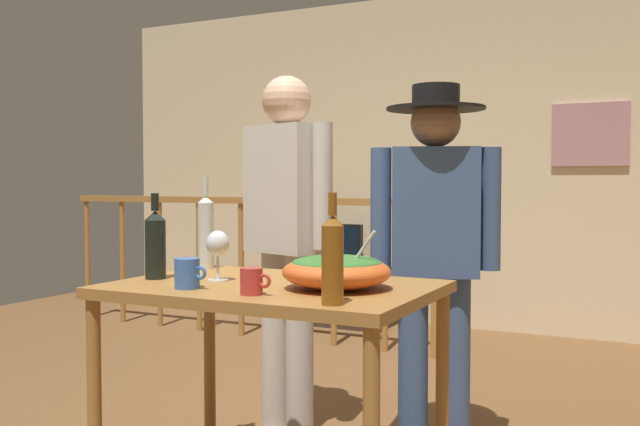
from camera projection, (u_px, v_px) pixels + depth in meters
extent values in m
cube|color=beige|center=(453.00, 160.00, 5.85)|extent=(6.36, 0.10, 2.72)
cube|color=#B58085|center=(590.00, 134.00, 5.31)|extent=(0.55, 0.03, 0.47)
cylinder|color=#9E6B33|center=(87.00, 260.00, 6.22)|extent=(0.04, 0.04, 1.02)
cylinder|color=#9E6B33|center=(122.00, 262.00, 6.04)|extent=(0.04, 0.04, 1.02)
cylinder|color=#9E6B33|center=(160.00, 264.00, 5.86)|extent=(0.04, 0.04, 1.02)
cylinder|color=#9E6B33|center=(199.00, 267.00, 5.69)|extent=(0.04, 0.04, 1.02)
cylinder|color=#9E6B33|center=(241.00, 270.00, 5.51)|extent=(0.04, 0.04, 1.02)
cylinder|color=#9E6B33|center=(286.00, 273.00, 5.34)|extent=(0.04, 0.04, 1.02)
cylinder|color=#9E6B33|center=(334.00, 276.00, 5.16)|extent=(0.04, 0.04, 1.02)
cylinder|color=#9E6B33|center=(385.00, 279.00, 4.98)|extent=(0.04, 0.04, 1.02)
cylinder|color=#9E6B33|center=(440.00, 282.00, 4.81)|extent=(0.04, 0.04, 1.02)
cube|color=#9E6B33|center=(241.00, 200.00, 5.49)|extent=(3.24, 0.07, 0.05)
cube|color=#9E6B33|center=(440.00, 275.00, 4.81)|extent=(0.10, 0.10, 1.12)
cube|color=#38281E|center=(338.00, 295.00, 5.97)|extent=(0.90, 0.40, 0.48)
cube|color=black|center=(338.00, 265.00, 5.96)|extent=(0.20, 0.12, 0.02)
cylinder|color=black|center=(338.00, 259.00, 5.96)|extent=(0.03, 0.03, 0.08)
cube|color=black|center=(337.00, 239.00, 5.92)|extent=(0.45, 0.06, 0.26)
cube|color=black|center=(335.00, 240.00, 5.90)|extent=(0.41, 0.01, 0.23)
cube|color=#9E6B33|center=(273.00, 289.00, 2.57)|extent=(1.13, 0.77, 0.04)
cylinder|color=#9E6B33|center=(94.00, 408.00, 2.51)|extent=(0.05, 0.05, 0.78)
cylinder|color=#9E6B33|center=(210.00, 363.00, 3.14)|extent=(0.05, 0.05, 0.78)
cylinder|color=#9E6B33|center=(442.00, 395.00, 2.67)|extent=(0.05, 0.05, 0.78)
ellipsoid|color=#DB5B23|center=(337.00, 272.00, 2.45)|extent=(0.38, 0.38, 0.12)
ellipsoid|color=#38702D|center=(337.00, 263.00, 2.45)|extent=(0.31, 0.31, 0.05)
cylinder|color=silver|center=(357.00, 258.00, 2.42)|extent=(0.14, 0.01, 0.19)
cylinder|color=silver|center=(218.00, 280.00, 2.65)|extent=(0.08, 0.08, 0.01)
cylinder|color=silver|center=(218.00, 267.00, 2.65)|extent=(0.01, 0.01, 0.09)
ellipsoid|color=silver|center=(218.00, 243.00, 2.64)|extent=(0.09, 0.09, 0.10)
cylinder|color=black|center=(155.00, 249.00, 2.70)|extent=(0.08, 0.08, 0.22)
cone|color=black|center=(155.00, 215.00, 2.70)|extent=(0.08, 0.08, 0.04)
cylinder|color=black|center=(155.00, 202.00, 2.70)|extent=(0.03, 0.03, 0.07)
cylinder|color=brown|center=(333.00, 265.00, 2.13)|extent=(0.07, 0.07, 0.24)
cone|color=brown|center=(333.00, 221.00, 2.12)|extent=(0.07, 0.07, 0.03)
cylinder|color=brown|center=(333.00, 204.00, 2.12)|extent=(0.03, 0.03, 0.07)
cylinder|color=silver|center=(206.00, 236.00, 3.04)|extent=(0.07, 0.07, 0.28)
cone|color=silver|center=(206.00, 199.00, 3.03)|extent=(0.07, 0.07, 0.03)
cylinder|color=silver|center=(205.00, 187.00, 3.03)|extent=(0.03, 0.03, 0.08)
cylinder|color=#B7332D|center=(251.00, 281.00, 2.32)|extent=(0.07, 0.07, 0.09)
torus|color=#B7332D|center=(264.00, 281.00, 2.30)|extent=(0.05, 0.01, 0.05)
cylinder|color=#3866B2|center=(187.00, 273.00, 2.46)|extent=(0.09, 0.09, 0.10)
torus|color=#3866B2|center=(200.00, 273.00, 2.43)|extent=(0.05, 0.01, 0.05)
cylinder|color=beige|center=(300.00, 343.00, 3.36)|extent=(0.13, 0.13, 0.85)
cylinder|color=beige|center=(275.00, 337.00, 3.49)|extent=(0.13, 0.13, 0.85)
cube|color=beige|center=(287.00, 189.00, 3.40)|extent=(0.44, 0.34, 0.60)
cylinder|color=beige|center=(323.00, 186.00, 3.22)|extent=(0.09, 0.09, 0.57)
cylinder|color=beige|center=(254.00, 186.00, 3.57)|extent=(0.09, 0.09, 0.57)
sphere|color=#D8A884|center=(287.00, 101.00, 3.38)|extent=(0.23, 0.23, 0.23)
cylinder|color=#3D5684|center=(455.00, 365.00, 3.09)|extent=(0.13, 0.13, 0.78)
cylinder|color=#3D5684|center=(413.00, 364.00, 3.11)|extent=(0.13, 0.13, 0.78)
cube|color=#3D5684|center=(435.00, 212.00, 3.08)|extent=(0.42, 0.33, 0.55)
cylinder|color=#3D5684|center=(490.00, 209.00, 3.05)|extent=(0.09, 0.09, 0.52)
cylinder|color=#3D5684|center=(381.00, 208.00, 3.10)|extent=(0.09, 0.09, 0.52)
sphere|color=#A37556|center=(436.00, 122.00, 3.06)|extent=(0.21, 0.21, 0.21)
cylinder|color=black|center=(436.00, 109.00, 3.06)|extent=(0.42, 0.42, 0.01)
cylinder|color=black|center=(436.00, 97.00, 3.05)|extent=(0.20, 0.20, 0.10)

